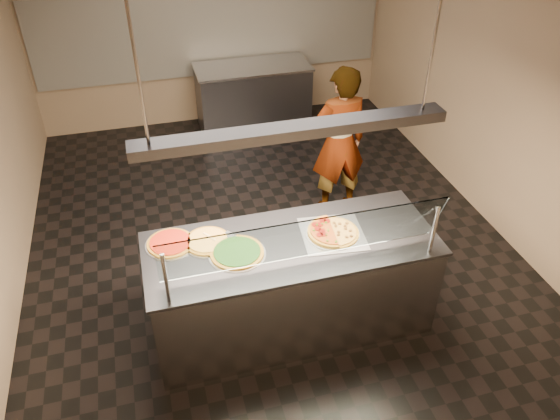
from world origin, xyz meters
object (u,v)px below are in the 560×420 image
object	(u,v)px
sneeze_guard	(305,240)
half_pizza_sausage	(344,229)
serving_counter	(291,284)
pizza_spinach	(237,252)
perforated_tray	(333,233)
heat_lamp_housing	(293,131)
pizza_tomato	(170,243)
worker	(339,142)
prep_table	(253,97)
pizza_spatula	(217,237)
half_pizza_pepperoni	(321,233)
pizza_cheese	(207,241)

from	to	relation	value
sneeze_guard	half_pizza_sausage	bearing A→B (deg)	37.83
serving_counter	pizza_spinach	world-z (taller)	pizza_spinach
perforated_tray	pizza_spinach	world-z (taller)	pizza_spinach
sneeze_guard	heat_lamp_housing	bearing A→B (deg)	90.00
sneeze_guard	half_pizza_sausage	world-z (taller)	sneeze_guard
pizza_tomato	heat_lamp_housing	size ratio (longest dim) A/B	0.18
pizza_tomato	worker	size ratio (longest dim) A/B	0.23
pizza_spinach	pizza_tomato	bearing A→B (deg)	152.59
prep_table	worker	distance (m)	2.36
serving_counter	pizza_spatula	distance (m)	0.79
sneeze_guard	pizza_spatula	world-z (taller)	sneeze_guard
pizza_spinach	worker	world-z (taller)	worker
half_pizza_sausage	pizza_tomato	world-z (taller)	half_pizza_sausage
perforated_tray	half_pizza_sausage	size ratio (longest dim) A/B	1.27
half_pizza_pepperoni	worker	bearing A→B (deg)	64.51
sneeze_guard	worker	xyz separation A→B (m)	(1.01, 1.95, -0.36)
pizza_cheese	prep_table	size ratio (longest dim) A/B	0.25
sneeze_guard	worker	bearing A→B (deg)	62.52
heat_lamp_housing	worker	bearing A→B (deg)	57.73
pizza_tomato	worker	distance (m)	2.40
pizza_tomato	worker	xyz separation A→B (m)	(1.97, 1.36, -0.08)
pizza_spinach	perforated_tray	bearing A→B (deg)	2.30
prep_table	perforated_tray	bearing A→B (deg)	-93.11
serving_counter	worker	bearing A→B (deg)	57.73
worker	serving_counter	bearing A→B (deg)	55.10
perforated_tray	pizza_tomato	distance (m)	1.34
pizza_spatula	prep_table	bearing A→B (deg)	72.69
serving_counter	pizza_spatula	xyz separation A→B (m)	(-0.58, 0.20, 0.49)
half_pizza_pepperoni	pizza_spatula	xyz separation A→B (m)	(-0.84, 0.18, -0.01)
prep_table	sneeze_guard	bearing A→B (deg)	-97.67
perforated_tray	pizza_cheese	size ratio (longest dim) A/B	1.41
half_pizza_pepperoni	worker	size ratio (longest dim) A/B	0.26
pizza_spatula	prep_table	size ratio (longest dim) A/B	0.17
perforated_tray	pizza_spatula	bearing A→B (deg)	169.04
sneeze_guard	prep_table	xyz separation A→B (m)	(0.57, 4.24, -0.76)
perforated_tray	worker	distance (m)	1.72
half_pizza_pepperoni	pizza_tomato	size ratio (longest dim) A/B	1.09
sneeze_guard	perforated_tray	bearing A→B (deg)	45.04
serving_counter	pizza_cheese	bearing A→B (deg)	163.94
pizza_cheese	pizza_spatula	xyz separation A→B (m)	(0.08, 0.01, 0.01)
pizza_spatula	heat_lamp_housing	size ratio (longest dim) A/B	0.12
half_pizza_sausage	pizza_spatula	bearing A→B (deg)	170.12
sneeze_guard	heat_lamp_housing	world-z (taller)	heat_lamp_housing
serving_counter	pizza_cheese	world-z (taller)	pizza_cheese
pizza_cheese	pizza_tomato	world-z (taller)	same
pizza_cheese	sneeze_guard	bearing A→B (deg)	-38.94
pizza_cheese	prep_table	bearing A→B (deg)	71.61
half_pizza_sausage	serving_counter	bearing A→B (deg)	-177.93
pizza_tomato	pizza_spatula	bearing A→B (deg)	-6.59
pizza_spinach	pizza_tomato	distance (m)	0.56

